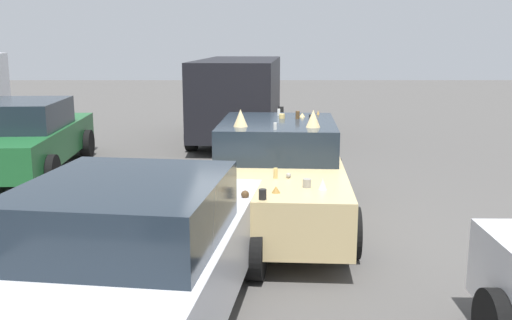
# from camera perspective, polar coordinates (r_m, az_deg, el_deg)

# --- Properties ---
(ground_plane) EXTENTS (60.00, 60.00, 0.00)m
(ground_plane) POSITION_cam_1_polar(r_m,az_deg,el_deg) (8.54, 2.02, -5.92)
(ground_plane) COLOR #514F4C
(art_car_decorated) EXTENTS (4.76, 2.33, 1.65)m
(art_car_decorated) POSITION_cam_1_polar(r_m,az_deg,el_deg) (8.43, 2.08, -1.12)
(art_car_decorated) COLOR #D8BC7F
(art_car_decorated) RESTS_ON ground
(parked_van_behind_right) EXTENTS (5.30, 2.50, 2.11)m
(parked_van_behind_right) POSITION_cam_1_polar(r_m,az_deg,el_deg) (15.09, -1.66, 6.42)
(parked_van_behind_right) COLOR black
(parked_van_behind_right) RESTS_ON ground
(parked_sedan_near_left) EXTENTS (4.29, 2.38, 1.46)m
(parked_sedan_near_left) POSITION_cam_1_polar(r_m,az_deg,el_deg) (5.26, -11.76, -9.38)
(parked_sedan_near_left) COLOR silver
(parked_sedan_near_left) RESTS_ON ground
(parked_sedan_far_right) EXTENTS (4.68, 2.16, 1.44)m
(parked_sedan_far_right) POSITION_cam_1_polar(r_m,az_deg,el_deg) (12.32, -21.90, 2.13)
(parked_sedan_far_right) COLOR #1E602D
(parked_sedan_far_right) RESTS_ON ground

